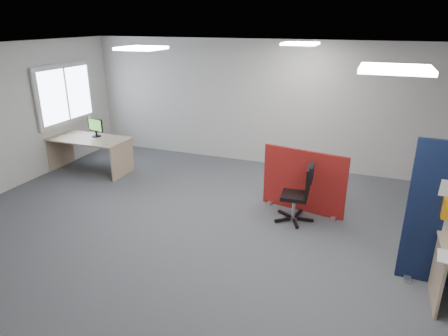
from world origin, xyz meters
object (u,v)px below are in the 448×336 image
(red_divider, at_px, (303,182))
(office_chair, at_px, (301,190))
(monitor_second, at_px, (95,127))
(second_desk, at_px, (91,145))

(red_divider, distance_m, office_chair, 0.40)
(office_chair, bearing_deg, red_divider, 90.65)
(red_divider, bearing_deg, office_chair, -74.56)
(red_divider, height_order, monitor_second, monitor_second)
(red_divider, bearing_deg, monitor_second, -175.54)
(monitor_second, distance_m, office_chair, 4.65)
(second_desk, height_order, office_chair, office_chair)
(red_divider, bearing_deg, second_desk, -173.87)
(red_divider, xyz_separation_m, office_chair, (0.04, -0.40, 0.02))
(second_desk, height_order, monitor_second, monitor_second)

